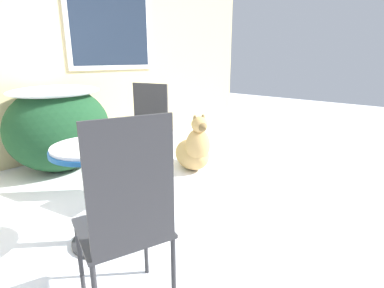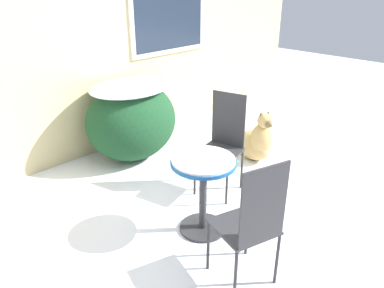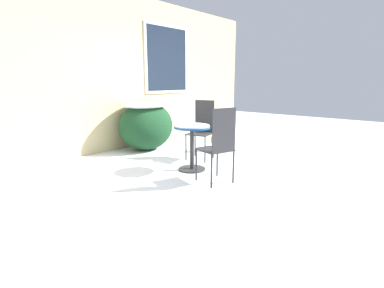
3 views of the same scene
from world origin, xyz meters
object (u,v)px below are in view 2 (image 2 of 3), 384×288
(patio_chair_near_table, at_px, (223,140))
(patio_table, at_px, (203,179))
(dog, at_px, (256,142))
(patio_chair_far_side, at_px, (252,222))

(patio_chair_near_table, bearing_deg, patio_table, -76.85)
(patio_chair_near_table, relative_size, dog, 1.48)
(patio_table, relative_size, dog, 1.02)
(patio_chair_far_side, xyz_separation_m, dog, (1.75, 1.18, -0.32))
(patio_table, xyz_separation_m, patio_chair_far_side, (-0.25, -0.69, 0.04))
(patio_chair_near_table, xyz_separation_m, patio_chair_far_side, (-0.93, -1.04, 0.00))
(patio_chair_near_table, distance_m, patio_chair_far_side, 1.40)
(patio_table, xyz_separation_m, patio_chair_near_table, (0.68, 0.35, 0.04))
(patio_table, height_order, patio_chair_near_table, patio_chair_near_table)
(patio_table, distance_m, patio_chair_far_side, 0.74)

